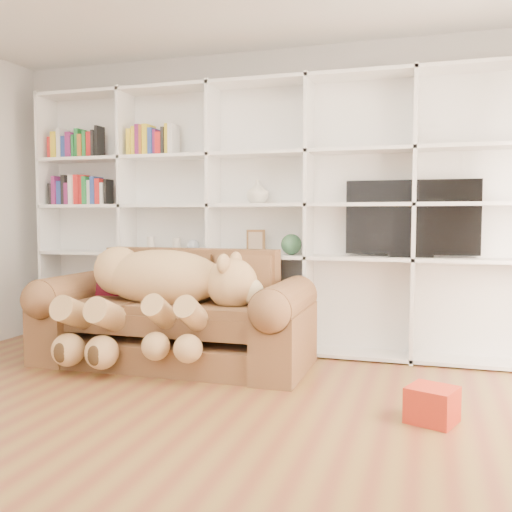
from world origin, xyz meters
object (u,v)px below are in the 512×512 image
(gift_box, at_px, (432,405))
(tv, at_px, (412,219))
(sofa, at_px, (175,321))
(teddy_bear, at_px, (158,289))

(gift_box, height_order, tv, tv)
(sofa, height_order, tv, tv)
(gift_box, xyz_separation_m, tv, (-0.18, 1.48, 1.07))
(sofa, bearing_deg, gift_box, -21.80)
(sofa, xyz_separation_m, teddy_bear, (-0.06, -0.19, 0.28))
(teddy_bear, height_order, gift_box, teddy_bear)
(sofa, distance_m, teddy_bear, 0.34)
(sofa, xyz_separation_m, gift_box, (2.02, -0.81, -0.24))
(tv, bearing_deg, teddy_bear, -155.52)
(gift_box, bearing_deg, teddy_bear, 163.37)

